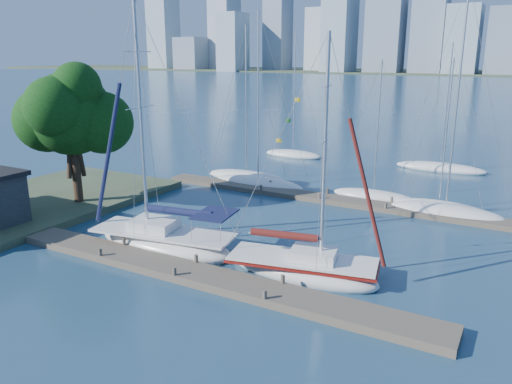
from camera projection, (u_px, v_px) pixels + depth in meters
The scene contains 14 objects.
ground at pixel (186, 276), 25.19m from camera, with size 700.00×700.00×0.00m, color navy.
near_dock at pixel (186, 272), 25.14m from camera, with size 26.00×2.00×0.40m, color brown.
far_dock at pixel (336, 200), 37.66m from camera, with size 30.00×1.80×0.36m, color brown.
shore at pixel (20, 207), 35.66m from camera, with size 12.00×22.00×0.50m, color #38472D.
tree at pixel (71, 112), 34.54m from camera, with size 7.89×7.19×10.36m.
sailboat_navy at pixel (164, 231), 28.50m from camera, with size 9.41×4.35×14.36m.
sailboat_maroon at pixel (303, 257), 25.00m from camera, with size 8.33×4.12×12.36m.
bg_boat_0 at pixel (247, 177), 44.55m from camera, with size 7.88×2.64×13.62m.
bg_boat_1 at pixel (258, 183), 42.32m from camera, with size 8.61×5.11×14.58m.
bg_boat_2 at pixel (373, 196), 38.69m from camera, with size 6.69×2.87×10.76m.
bg_boat_3 at pixel (439, 207), 35.91m from camera, with size 6.64×4.20×10.92m.
bg_boat_4 at pixel (445, 212), 34.46m from camera, with size 7.99×3.57×15.63m.
bg_boat_6 at pixel (293, 154), 54.66m from camera, with size 6.72×2.72×13.32m.
bg_boat_7 at pixel (441, 168), 48.12m from camera, with size 8.56×2.74×12.22m.
Camera 1 is at (14.41, -18.48, 10.77)m, focal length 35.00 mm.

